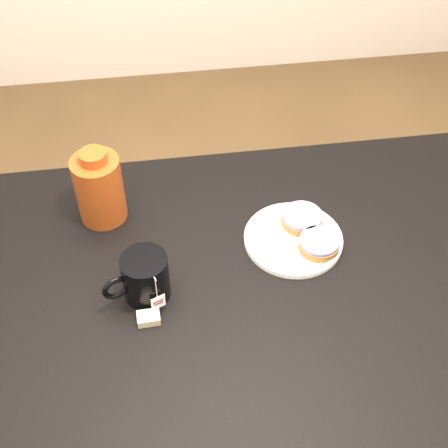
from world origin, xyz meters
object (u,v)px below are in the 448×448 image
object	(u,v)px
bagel_back	(302,219)
bagel_package	(99,188)
bagel_front	(319,244)
plate	(293,238)
teabag_pouch	(149,318)
mug	(145,277)
table	(249,317)

from	to	relation	value
bagel_back	bagel_package	xyz separation A→B (m)	(-0.44, 0.10, 0.06)
bagel_front	plate	bearing A→B (deg)	140.82
teabag_pouch	mug	bearing A→B (deg)	90.27
table	bagel_back	bearing A→B (deg)	49.55
bagel_back	mug	xyz separation A→B (m)	(-0.36, -0.14, 0.03)
table	bagel_package	xyz separation A→B (m)	(-0.29, 0.27, 0.17)
plate	bagel_front	world-z (taller)	bagel_front
table	teabag_pouch	world-z (taller)	teabag_pouch
teabag_pouch	bagel_back	bearing A→B (deg)	30.36
mug	teabag_pouch	xyz separation A→B (m)	(0.00, -0.07, -0.04)
bagel_back	bagel_front	world-z (taller)	same
plate	teabag_pouch	world-z (taller)	teabag_pouch
table	mug	bearing A→B (deg)	171.64
plate	mug	bearing A→B (deg)	-163.05
teabag_pouch	bagel_package	distance (m)	0.33
mug	bagel_package	bearing A→B (deg)	87.05
table	plate	bearing A→B (deg)	47.84
bagel_back	bagel_front	size ratio (longest dim) A/B	0.82
teabag_pouch	bagel_package	size ratio (longest dim) A/B	0.24
plate	teabag_pouch	xyz separation A→B (m)	(-0.33, -0.17, 0.00)
bagel_front	teabag_pouch	xyz separation A→B (m)	(-0.38, -0.13, -0.02)
bagel_front	table	bearing A→B (deg)	-150.64
plate	bagel_package	bearing A→B (deg)	161.11
bagel_front	bagel_package	size ratio (longest dim) A/B	0.63
bagel_back	table	bearing A→B (deg)	-130.45
bagel_back	teabag_pouch	world-z (taller)	bagel_back
plate	bagel_package	xyz separation A→B (m)	(-0.41, 0.14, 0.08)
table	mug	xyz separation A→B (m)	(-0.21, 0.03, 0.14)
plate	bagel_back	distance (m)	0.05
plate	bagel_front	size ratio (longest dim) A/B	1.88
table	bagel_back	size ratio (longest dim) A/B	14.78
table	bagel_back	world-z (taller)	bagel_back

